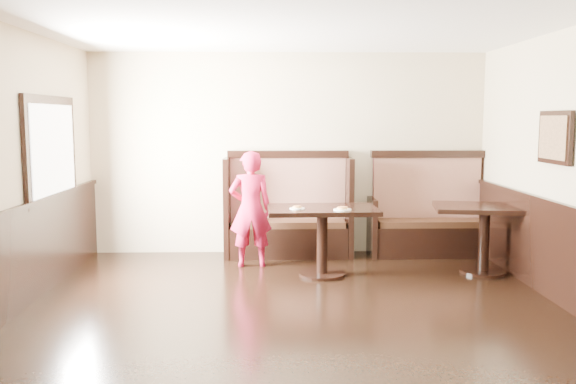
{
  "coord_description": "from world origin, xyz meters",
  "views": [
    {
      "loc": [
        -0.21,
        -5.04,
        1.9
      ],
      "look_at": [
        -0.03,
        2.35,
        1.0
      ],
      "focal_mm": 38.0,
      "sensor_mm": 36.0,
      "label": 1
    }
  ],
  "objects_px": {
    "booth_main": "(288,218)",
    "child": "(251,209)",
    "table_main": "(322,224)",
    "table_neighbor": "(485,223)",
    "booth_neighbor": "(428,220)"
  },
  "relations": [
    {
      "from": "booth_main",
      "to": "table_neighbor",
      "type": "xyz_separation_m",
      "value": [
        2.38,
        -1.05,
        0.1
      ]
    },
    {
      "from": "booth_neighbor",
      "to": "child",
      "type": "xyz_separation_m",
      "value": [
        -2.45,
        -0.63,
        0.26
      ]
    },
    {
      "from": "booth_neighbor",
      "to": "table_neighbor",
      "type": "bearing_deg",
      "value": -67.6
    },
    {
      "from": "table_main",
      "to": "table_neighbor",
      "type": "bearing_deg",
      "value": 0.34
    },
    {
      "from": "table_main",
      "to": "table_neighbor",
      "type": "relative_size",
      "value": 1.01
    },
    {
      "from": "booth_neighbor",
      "to": "table_neighbor",
      "type": "height_order",
      "value": "booth_neighbor"
    },
    {
      "from": "booth_main",
      "to": "child",
      "type": "bearing_deg",
      "value": -128.15
    },
    {
      "from": "booth_neighbor",
      "to": "table_neighbor",
      "type": "relative_size",
      "value": 1.25
    },
    {
      "from": "booth_main",
      "to": "table_neighbor",
      "type": "distance_m",
      "value": 2.6
    },
    {
      "from": "table_neighbor",
      "to": "child",
      "type": "relative_size",
      "value": 0.88
    },
    {
      "from": "table_neighbor",
      "to": "table_main",
      "type": "bearing_deg",
      "value": -168.15
    },
    {
      "from": "table_neighbor",
      "to": "child",
      "type": "bearing_deg",
      "value": -178.57
    },
    {
      "from": "booth_neighbor",
      "to": "table_main",
      "type": "bearing_deg",
      "value": -144.37
    },
    {
      "from": "child",
      "to": "table_main",
      "type": "bearing_deg",
      "value": 146.88
    },
    {
      "from": "booth_main",
      "to": "booth_neighbor",
      "type": "height_order",
      "value": "same"
    }
  ]
}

